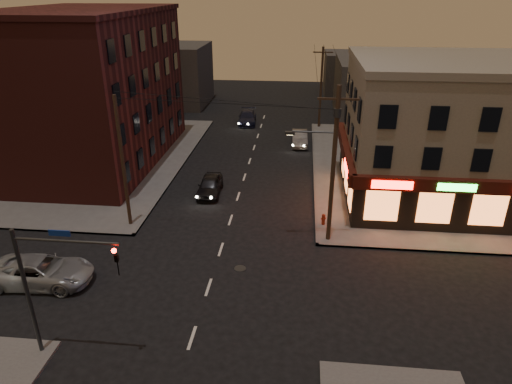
# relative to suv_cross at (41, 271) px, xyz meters

# --- Properties ---
(ground) EXTENTS (120.00, 120.00, 0.00)m
(ground) POSITION_rel_suv_cross_xyz_m (9.33, 0.55, -0.79)
(ground) COLOR black
(ground) RESTS_ON ground
(sidewalk_ne) EXTENTS (24.00, 28.00, 0.15)m
(sidewalk_ne) POSITION_rel_suv_cross_xyz_m (27.33, 19.55, -0.71)
(sidewalk_ne) COLOR #514F4C
(sidewalk_ne) RESTS_ON ground
(sidewalk_nw) EXTENTS (24.00, 28.00, 0.15)m
(sidewalk_nw) POSITION_rel_suv_cross_xyz_m (-8.67, 19.55, -0.71)
(sidewalk_nw) COLOR #514F4C
(sidewalk_nw) RESTS_ON ground
(pizza_building) EXTENTS (15.85, 12.85, 10.50)m
(pizza_building) POSITION_rel_suv_cross_xyz_m (25.26, 13.98, 4.56)
(pizza_building) COLOR gray
(pizza_building) RESTS_ON sidewalk_ne
(brick_apartment) EXTENTS (12.00, 20.00, 13.00)m
(brick_apartment) POSITION_rel_suv_cross_xyz_m (-5.17, 19.55, 5.86)
(brick_apartment) COLOR #4A1A17
(brick_apartment) RESTS_ON sidewalk_nw
(bg_building_ne_a) EXTENTS (10.00, 12.00, 7.00)m
(bg_building_ne_a) POSITION_rel_suv_cross_xyz_m (23.33, 38.55, 2.71)
(bg_building_ne_a) COLOR #3F3D3A
(bg_building_ne_a) RESTS_ON ground
(bg_building_nw) EXTENTS (9.00, 10.00, 8.00)m
(bg_building_nw) POSITION_rel_suv_cross_xyz_m (-3.67, 42.55, 3.21)
(bg_building_nw) COLOR #3F3D3A
(bg_building_nw) RESTS_ON ground
(bg_building_ne_b) EXTENTS (8.00, 8.00, 6.00)m
(bg_building_ne_b) POSITION_rel_suv_cross_xyz_m (21.33, 52.55, 2.21)
(bg_building_ne_b) COLOR #3F3D3A
(bg_building_ne_b) RESTS_ON ground
(utility_pole_main) EXTENTS (4.20, 0.44, 10.00)m
(utility_pole_main) POSITION_rel_suv_cross_xyz_m (16.02, 6.35, 4.97)
(utility_pole_main) COLOR #382619
(utility_pole_main) RESTS_ON sidewalk_ne
(utility_pole_far) EXTENTS (0.26, 0.26, 9.00)m
(utility_pole_far) POSITION_rel_suv_cross_xyz_m (16.13, 32.55, 3.86)
(utility_pole_far) COLOR #382619
(utility_pole_far) RESTS_ON sidewalk_ne
(utility_pole_west) EXTENTS (0.24, 0.24, 9.00)m
(utility_pole_west) POSITION_rel_suv_cross_xyz_m (2.53, 7.05, 3.86)
(utility_pole_west) COLOR #382619
(utility_pole_west) RESTS_ON sidewalk_nw
(traffic_signal) EXTENTS (4.49, 0.32, 6.47)m
(traffic_signal) POSITION_rel_suv_cross_xyz_m (3.76, -5.06, 3.37)
(traffic_signal) COLOR #333538
(traffic_signal) RESTS_ON ground
(suv_cross) EXTENTS (5.76, 2.82, 1.58)m
(suv_cross) POSITION_rel_suv_cross_xyz_m (0.00, 0.00, 0.00)
(suv_cross) COLOR #93979B
(suv_cross) RESTS_ON ground
(sedan_near) EXTENTS (1.87, 4.35, 1.46)m
(sedan_near) POSITION_rel_suv_cross_xyz_m (7.03, 12.85, -0.06)
(sedan_near) COLOR black
(sedan_near) RESTS_ON ground
(sedan_mid) EXTENTS (1.74, 4.52, 1.47)m
(sedan_mid) POSITION_rel_suv_cross_xyz_m (13.97, 25.94, -0.05)
(sedan_mid) COLOR #625F5B
(sedan_mid) RESTS_ON ground
(sedan_far) EXTENTS (2.40, 5.16, 1.46)m
(sedan_far) POSITION_rel_suv_cross_xyz_m (7.57, 33.44, -0.06)
(sedan_far) COLOR black
(sedan_far) RESTS_ON ground
(fire_hydrant) EXTENTS (0.36, 0.36, 0.80)m
(fire_hydrant) POSITION_rel_suv_cross_xyz_m (15.88, 8.30, -0.20)
(fire_hydrant) COLOR maroon
(fire_hydrant) RESTS_ON sidewalk_ne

